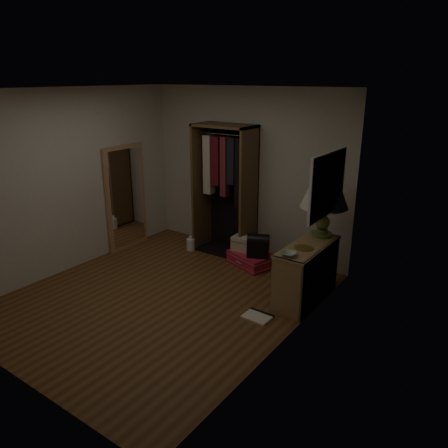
% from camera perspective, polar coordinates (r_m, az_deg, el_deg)
% --- Properties ---
extents(ground, '(4.00, 4.00, 0.00)m').
position_cam_1_polar(ground, '(5.84, -7.92, -9.38)').
color(ground, '#573519').
rests_on(ground, ground).
extents(room_walls, '(3.52, 4.02, 2.60)m').
position_cam_1_polar(room_walls, '(5.28, -7.72, 5.05)').
color(room_walls, beige).
rests_on(room_walls, ground).
extents(console_bookshelf, '(0.42, 1.12, 0.75)m').
position_cam_1_polar(console_bookshelf, '(5.67, 10.82, -6.01)').
color(console_bookshelf, olive).
rests_on(console_bookshelf, ground).
extents(open_wardrobe, '(0.95, 0.50, 2.05)m').
position_cam_1_polar(open_wardrobe, '(6.85, 0.31, 5.94)').
color(open_wardrobe, brown).
rests_on(open_wardrobe, ground).
extents(floor_mirror, '(0.06, 0.80, 1.70)m').
position_cam_1_polar(floor_mirror, '(7.32, -12.69, 3.41)').
color(floor_mirror, '#AF7F54').
rests_on(floor_mirror, ground).
extents(pink_suitcase, '(0.78, 0.65, 0.20)m').
position_cam_1_polar(pink_suitcase, '(6.66, 3.61, -4.57)').
color(pink_suitcase, red).
rests_on(pink_suitcase, ground).
extents(train_case, '(0.34, 0.24, 0.24)m').
position_cam_1_polar(train_case, '(6.66, 2.52, -2.55)').
color(train_case, '#C4B595').
rests_on(train_case, pink_suitcase).
extents(black_bag, '(0.38, 0.32, 0.35)m').
position_cam_1_polar(black_bag, '(6.44, 4.51, -2.74)').
color(black_bag, black).
rests_on(black_bag, pink_suitcase).
extents(table_lamp, '(0.77, 0.77, 0.77)m').
position_cam_1_polar(table_lamp, '(5.69, 13.03, 3.76)').
color(table_lamp, '#4D582A').
rests_on(table_lamp, console_bookshelf).
extents(brass_tray, '(0.28, 0.28, 0.01)m').
position_cam_1_polar(brass_tray, '(5.40, 10.39, -3.10)').
color(brass_tray, '#AA8941').
rests_on(brass_tray, console_bookshelf).
extents(ceramic_bowl, '(0.20, 0.20, 0.04)m').
position_cam_1_polar(ceramic_bowl, '(5.15, 8.42, -3.89)').
color(ceramic_bowl, '#95B398').
rests_on(ceramic_bowl, console_bookshelf).
extents(white_jug, '(0.18, 0.18, 0.24)m').
position_cam_1_polar(white_jug, '(7.23, -4.38, -2.64)').
color(white_jug, white).
rests_on(white_jug, ground).
extents(floor_book, '(0.33, 0.27, 0.03)m').
position_cam_1_polar(floor_book, '(5.35, 4.48, -11.91)').
color(floor_book, '#F5E8CE').
rests_on(floor_book, ground).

